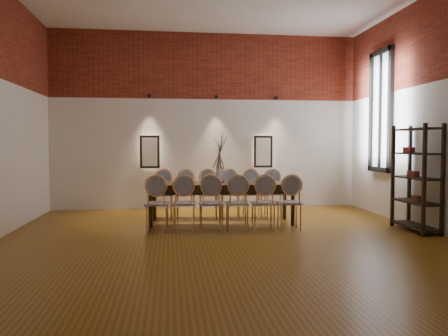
{
  "coord_description": "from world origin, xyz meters",
  "views": [
    {
      "loc": [
        -0.86,
        -6.52,
        1.46
      ],
      "look_at": [
        0.09,
        1.09,
        1.05
      ],
      "focal_mm": 35.0,
      "sensor_mm": 36.0,
      "label": 1
    }
  ],
  "objects": [
    {
      "name": "chair_far_b",
      "position": [
        -0.54,
        2.24,
        0.47
      ],
      "size": [
        0.46,
        0.46,
        0.94
      ],
      "primitive_type": null,
      "rotation": [
        0.0,
        0.0,
        3.08
      ],
      "color": "tan",
      "rests_on": "floor"
    },
    {
      "name": "spot_fixture_mid",
      "position": [
        0.2,
        3.42,
        2.55
      ],
      "size": [
        0.08,
        0.1,
        0.08
      ],
      "primitive_type": "cylinder",
      "rotation": [
        1.57,
        0.0,
        0.0
      ],
      "color": "black",
      "rests_on": "wall_back"
    },
    {
      "name": "brick_band_right",
      "position": [
        3.48,
        0.0,
        3.25
      ],
      "size": [
        0.02,
        7.0,
        1.5
      ],
      "primitive_type": "cube",
      "color": "maroon",
      "rests_on": "ground"
    },
    {
      "name": "chair_far_a",
      "position": [
        -0.99,
        2.27,
        0.47
      ],
      "size": [
        0.46,
        0.46,
        0.94
      ],
      "primitive_type": null,
      "rotation": [
        0.0,
        0.0,
        3.08
      ],
      "color": "tan",
      "rests_on": "floor"
    },
    {
      "name": "window_mullion",
      "position": [
        3.44,
        2.0,
        2.15
      ],
      "size": [
        0.06,
        0.06,
        2.4
      ],
      "primitive_type": "cube",
      "color": "black",
      "rests_on": "wall_right"
    },
    {
      "name": "chair_near_d",
      "position": [
        0.28,
        0.77,
        0.47
      ],
      "size": [
        0.46,
        0.46,
        0.94
      ],
      "primitive_type": null,
      "rotation": [
        0.0,
        0.0,
        -0.06
      ],
      "color": "tan",
      "rests_on": "floor"
    },
    {
      "name": "window_glass",
      "position": [
        3.46,
        2.0,
        2.15
      ],
      "size": [
        0.02,
        0.78,
        2.38
      ],
      "primitive_type": "cube",
      "color": "silver",
      "rests_on": "wall_right"
    },
    {
      "name": "niche_right",
      "position": [
        1.3,
        3.45,
        1.3
      ],
      "size": [
        0.36,
        0.06,
        0.66
      ],
      "primitive_type": "cube",
      "color": "#FFEAC6",
      "rests_on": "wall_back"
    },
    {
      "name": "chair_near_a",
      "position": [
        -1.07,
        0.85,
        0.47
      ],
      "size": [
        0.46,
        0.46,
        0.94
      ],
      "primitive_type": null,
      "rotation": [
        0.0,
        0.0,
        -0.06
      ],
      "color": "tan",
      "rests_on": "floor"
    },
    {
      "name": "chair_far_c",
      "position": [
        -0.09,
        2.22,
        0.47
      ],
      "size": [
        0.46,
        0.46,
        0.94
      ],
      "primitive_type": null,
      "rotation": [
        0.0,
        0.0,
        3.08
      ],
      "color": "tan",
      "rests_on": "floor"
    },
    {
      "name": "wall_back",
      "position": [
        0.0,
        3.55,
        2.0
      ],
      "size": [
        7.0,
        0.1,
        4.0
      ],
      "primitive_type": "cube",
      "color": "silver",
      "rests_on": "ground"
    },
    {
      "name": "brick_band_back",
      "position": [
        0.0,
        3.48,
        3.25
      ],
      "size": [
        7.0,
        0.02,
        1.5
      ],
      "primitive_type": "cube",
      "color": "maroon",
      "rests_on": "ground"
    },
    {
      "name": "chair_near_c",
      "position": [
        -0.17,
        0.79,
        0.47
      ],
      "size": [
        0.46,
        0.46,
        0.94
      ],
      "primitive_type": null,
      "rotation": [
        0.0,
        0.0,
        -0.06
      ],
      "color": "tan",
      "rests_on": "floor"
    },
    {
      "name": "wall_front",
      "position": [
        0.0,
        -3.55,
        2.0
      ],
      "size": [
        7.0,
        0.1,
        4.0
      ],
      "primitive_type": "cube",
      "color": "silver",
      "rests_on": "ground"
    },
    {
      "name": "wall_right",
      "position": [
        3.55,
        0.0,
        2.0
      ],
      "size": [
        0.1,
        7.0,
        4.0
      ],
      "primitive_type": "cube",
      "color": "silver",
      "rests_on": "ground"
    },
    {
      "name": "shelving_rack",
      "position": [
        3.28,
        0.37,
        0.9
      ],
      "size": [
        0.4,
        1.01,
        1.8
      ],
      "primitive_type": null,
      "rotation": [
        0.0,
        0.0,
        0.02
      ],
      "color": "black",
      "rests_on": "floor"
    },
    {
      "name": "vase",
      "position": [
        0.06,
        1.5,
        0.9
      ],
      "size": [
        0.14,
        0.14,
        0.3
      ],
      "primitive_type": "cylinder",
      "color": "silver",
      "rests_on": "dining_table"
    },
    {
      "name": "spot_fixture_right",
      "position": [
        1.6,
        3.42,
        2.55
      ],
      "size": [
        0.08,
        0.1,
        0.08
      ],
      "primitive_type": "cylinder",
      "rotation": [
        1.57,
        0.0,
        0.0
      ],
      "color": "black",
      "rests_on": "wall_back"
    },
    {
      "name": "chair_near_e",
      "position": [
        0.72,
        0.74,
        0.47
      ],
      "size": [
        0.46,
        0.46,
        0.94
      ],
      "primitive_type": null,
      "rotation": [
        0.0,
        0.0,
        -0.06
      ],
      "color": "tan",
      "rests_on": "floor"
    },
    {
      "name": "floor",
      "position": [
        0.0,
        0.0,
        -0.01
      ],
      "size": [
        7.0,
        7.0,
        0.02
      ],
      "primitive_type": "cube",
      "color": "brown",
      "rests_on": "ground"
    },
    {
      "name": "dining_table",
      "position": [
        0.09,
        1.49,
        0.38
      ],
      "size": [
        2.74,
        1.02,
        0.75
      ],
      "primitive_type": "cube",
      "rotation": [
        0.0,
        0.0,
        -0.06
      ],
      "color": "#2F210D",
      "rests_on": "floor"
    },
    {
      "name": "dried_branches",
      "position": [
        0.06,
        1.5,
        1.35
      ],
      "size": [
        0.5,
        0.5,
        0.7
      ],
      "primitive_type": null,
      "color": "#4B3D2E",
      "rests_on": "vase"
    },
    {
      "name": "chair_far_d",
      "position": [
        0.36,
        2.19,
        0.47
      ],
      "size": [
        0.46,
        0.46,
        0.94
      ],
      "primitive_type": null,
      "rotation": [
        0.0,
        0.0,
        3.08
      ],
      "color": "tan",
      "rests_on": "floor"
    },
    {
      "name": "window_frame",
      "position": [
        3.44,
        2.0,
        2.15
      ],
      "size": [
        0.08,
        0.9,
        2.5
      ],
      "primitive_type": "cube",
      "color": "black",
      "rests_on": "wall_right"
    },
    {
      "name": "spot_fixture_left",
      "position": [
        -1.3,
        3.42,
        2.55
      ],
      "size": [
        0.08,
        0.1,
        0.08
      ],
      "primitive_type": "cylinder",
      "rotation": [
        1.57,
        0.0,
        0.0
      ],
      "color": "black",
      "rests_on": "wall_back"
    },
    {
      "name": "chair_far_f",
      "position": [
        1.26,
        2.14,
        0.47
      ],
      "size": [
        0.46,
        0.46,
        0.94
      ],
      "primitive_type": null,
      "rotation": [
        0.0,
        0.0,
        3.08
      ],
      "color": "tan",
      "rests_on": "floor"
    },
    {
      "name": "book",
      "position": [
        0.03,
        1.62,
        0.77
      ],
      "size": [
        0.27,
        0.19,
        0.03
      ],
      "primitive_type": "cube",
      "rotation": [
        0.0,
        0.0,
        -0.06
      ],
      "color": "#7E2261",
      "rests_on": "dining_table"
    },
    {
      "name": "bowl",
      "position": [
        -0.12,
        1.46,
        0.84
      ],
      "size": [
        0.24,
        0.24,
        0.18
      ],
      "primitive_type": "ellipsoid",
      "color": "brown",
      "rests_on": "dining_table"
    },
    {
      "name": "chair_near_f",
      "position": [
        1.17,
        0.72,
        0.47
      ],
      "size": [
        0.46,
        0.46,
        0.94
      ],
      "primitive_type": null,
      "rotation": [
        0.0,
        0.0,
        -0.06
      ],
      "color": "tan",
      "rests_on": "floor"
    },
    {
      "name": "chair_near_b",
      "position": [
        -0.62,
        0.82,
        0.47
      ],
      "size": [
        0.46,
        0.46,
        0.94
      ],
      "primitive_type": null,
      "rotation": [
        0.0,
        0.0,
        -0.06
      ],
      "color": "tan",
      "rests_on": "floor"
    },
    {
      "name": "chair_far_e",
      "position": [
        0.81,
        2.17,
        0.47
      ],
      "size": [
        0.46,
        0.46,
        0.94
      ],
      "primitive_type": null,
      "rotation": [
        0.0,
        0.0,
        3.08
      ],
      "color": "tan",
      "rests_on": "floor"
    },
    {
      "name": "niche_left",
      "position": [
        -1.3,
        3.45,
        1.3
      ],
      "size": [
        0.36,
        0.06,
        0.66
      ],
      "primitive_type": "cube",
      "color": "#FFEAC6",
      "rests_on": "wall_back"
    }
  ]
}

